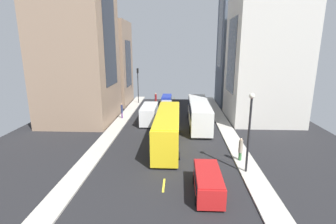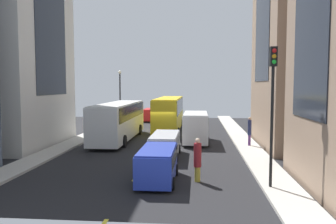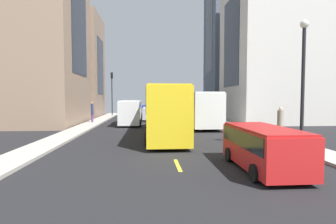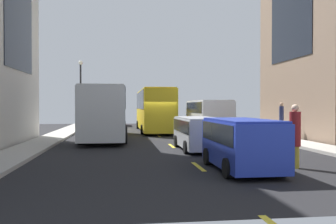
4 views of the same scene
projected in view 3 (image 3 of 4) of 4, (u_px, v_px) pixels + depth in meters
ground_plane at (161, 128)px, 25.08m from camera, size 40.41×40.41×0.00m
sidewalk_west at (236, 126)px, 25.61m from camera, size 1.86×44.00×0.15m
sidewalk_east at (83, 128)px, 24.53m from camera, size 1.86×44.00×0.15m
lane_stripe_0 at (155, 114)px, 45.99m from camera, size 0.16×2.00×0.01m
lane_stripe_1 at (157, 117)px, 39.02m from camera, size 0.16×2.00×0.01m
lane_stripe_2 at (159, 121)px, 32.05m from camera, size 0.16×2.00×0.01m
lane_stripe_3 at (161, 128)px, 25.08m from camera, size 0.16×2.00×0.01m
lane_stripe_4 at (166, 139)px, 18.11m from camera, size 0.16×2.00×0.01m
lane_stripe_5 at (178, 165)px, 11.13m from camera, size 0.16×2.00×0.01m
building_west_0 at (228, 18)px, 41.79m from camera, size 6.21×8.12×30.87m
building_west_1 at (271, 43)px, 30.92m from camera, size 9.53×10.03×18.57m
building_east_0 at (67, 66)px, 39.28m from camera, size 9.96×8.60×15.08m
building_east_1 at (33, 11)px, 27.11m from camera, size 9.38×10.53×23.45m
city_bus_white at (197, 106)px, 27.16m from camera, size 2.80×11.74×3.35m
streetcar_yellow at (163, 108)px, 19.59m from camera, size 2.70×12.30×3.59m
delivery_van_white at (130, 111)px, 27.47m from camera, size 2.25×5.53×2.58m
car_red_0 at (263, 145)px, 10.36m from camera, size 2.04×4.64×1.70m
car_blue_1 at (148, 110)px, 39.80m from camera, size 1.92×4.20×1.74m
car_silver_2 at (150, 112)px, 33.87m from camera, size 1.96×4.78×1.62m
pedestrian_waiting_curb at (134, 109)px, 39.42m from camera, size 0.39×0.39×2.24m
pedestrian_crossing_near at (92, 111)px, 29.01m from camera, size 0.28×0.28×2.27m
pedestrian_walking_far at (280, 123)px, 16.15m from camera, size 0.38×0.38×2.15m
traffic_light_near_corner at (112, 86)px, 40.07m from camera, size 0.32×0.44×6.55m
streetlamp_near at (303, 70)px, 13.75m from camera, size 0.44×0.44×6.73m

